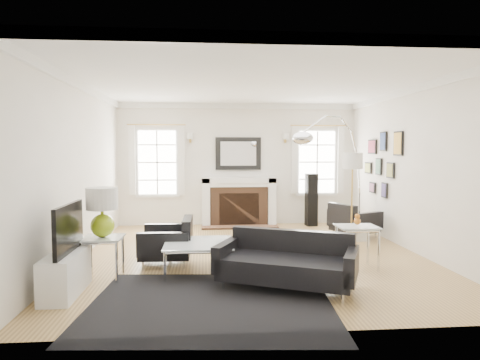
{
  "coord_description": "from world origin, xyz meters",
  "views": [
    {
      "loc": [
        -0.78,
        -6.89,
        1.73
      ],
      "look_at": [
        -0.18,
        0.3,
        1.22
      ],
      "focal_mm": 32.0,
      "sensor_mm": 36.0,
      "label": 1
    }
  ],
  "objects": [
    {
      "name": "sofa",
      "position": [
        0.25,
        -1.64,
        0.31
      ],
      "size": [
        1.88,
        1.4,
        0.56
      ],
      "color": "black",
      "rests_on": "floor"
    },
    {
      "name": "coffee_table",
      "position": [
        -0.87,
        -0.89,
        0.39
      ],
      "size": [
        0.95,
        0.95,
        0.42
      ],
      "color": "silver",
      "rests_on": "floor"
    },
    {
      "name": "right_wall",
      "position": [
        2.75,
        0.0,
        1.4
      ],
      "size": [
        0.04,
        6.0,
        2.8
      ],
      "primitive_type": "cube",
      "color": "white",
      "rests_on": "floor"
    },
    {
      "name": "ceiling",
      "position": [
        0.0,
        0.0,
        2.8
      ],
      "size": [
        5.5,
        6.0,
        0.02
      ],
      "primitive_type": "cube",
      "color": "white",
      "rests_on": "back_wall"
    },
    {
      "name": "window_left",
      "position": [
        -1.85,
        2.95,
        1.46
      ],
      "size": [
        1.24,
        0.15,
        1.62
      ],
      "color": "white",
      "rests_on": "back_wall"
    },
    {
      "name": "armchair_left",
      "position": [
        -1.32,
        -0.39,
        0.32
      ],
      "size": [
        0.79,
        0.87,
        0.58
      ],
      "color": "black",
      "rests_on": "floor"
    },
    {
      "name": "stick_floor_lamp",
      "position": [
        1.74,
        0.23,
        1.46
      ],
      "size": [
        0.34,
        0.34,
        1.69
      ],
      "color": "gold",
      "rests_on": "floor"
    },
    {
      "name": "nesting_table",
      "position": [
        1.42,
        -0.91,
        0.51
      ],
      "size": [
        0.57,
        0.48,
        0.63
      ],
      "color": "silver",
      "rests_on": "floor"
    },
    {
      "name": "fireplace",
      "position": [
        0.0,
        2.79,
        0.54
      ],
      "size": [
        1.7,
        0.69,
        1.11
      ],
      "color": "white",
      "rests_on": "floor"
    },
    {
      "name": "tv_unit",
      "position": [
        -2.44,
        -1.7,
        0.33
      ],
      "size": [
        0.35,
        1.0,
        1.09
      ],
      "color": "white",
      "rests_on": "floor"
    },
    {
      "name": "mantel_mirror",
      "position": [
        0.0,
        2.95,
        1.65
      ],
      "size": [
        1.05,
        0.07,
        0.75
      ],
      "color": "black",
      "rests_on": "back_wall"
    },
    {
      "name": "front_wall",
      "position": [
        0.0,
        -3.0,
        1.4
      ],
      "size": [
        5.5,
        0.04,
        2.8
      ],
      "primitive_type": "cube",
      "color": "white",
      "rests_on": "floor"
    },
    {
      "name": "gourd_lamp",
      "position": [
        -2.14,
        -1.1,
        0.95
      ],
      "size": [
        0.42,
        0.42,
        0.67
      ],
      "color": "#99B817",
      "rests_on": "side_table_left"
    },
    {
      "name": "floor",
      "position": [
        0.0,
        0.0,
        0.0
      ],
      "size": [
        6.0,
        6.0,
        0.0
      ],
      "primitive_type": "plane",
      "color": "olive",
      "rests_on": "ground"
    },
    {
      "name": "window_right",
      "position": [
        1.85,
        2.95,
        1.46
      ],
      "size": [
        1.24,
        0.15,
        1.62
      ],
      "color": "white",
      "rests_on": "back_wall"
    },
    {
      "name": "left_wall",
      "position": [
        -2.75,
        0.0,
        1.4
      ],
      "size": [
        0.04,
        6.0,
        2.8
      ],
      "primitive_type": "cube",
      "color": "white",
      "rests_on": "floor"
    },
    {
      "name": "arc_floor_lamp",
      "position": [
        1.49,
        0.47,
        1.31
      ],
      "size": [
        1.71,
        1.59,
        2.43
      ],
      "color": "silver",
      "rests_on": "floor"
    },
    {
      "name": "crown_molding",
      "position": [
        0.0,
        0.0,
        2.74
      ],
      "size": [
        5.5,
        6.0,
        0.12
      ],
      "primitive_type": "cube",
      "color": "white",
      "rests_on": "back_wall"
    },
    {
      "name": "side_table_left",
      "position": [
        -2.14,
        -1.1,
        0.46
      ],
      "size": [
        0.52,
        0.52,
        0.57
      ],
      "color": "silver",
      "rests_on": "floor"
    },
    {
      "name": "area_rug",
      "position": [
        -0.72,
        -2.19,
        0.01
      ],
      "size": [
        2.87,
        2.46,
        0.01
      ],
      "primitive_type": "cube",
      "rotation": [
        0.0,
        0.0,
        -0.08
      ],
      "color": "black",
      "rests_on": "floor"
    },
    {
      "name": "armchair_right",
      "position": [
        2.15,
        1.32,
        0.31
      ],
      "size": [
        1.0,
        1.05,
        0.56
      ],
      "color": "black",
      "rests_on": "floor"
    },
    {
      "name": "speaker_tower",
      "position": [
        1.65,
        2.65,
        0.6
      ],
      "size": [
        0.26,
        0.26,
        1.19
      ],
      "primitive_type": "cube",
      "rotation": [
        0.0,
        0.0,
        0.09
      ],
      "color": "black",
      "rests_on": "floor"
    },
    {
      "name": "gallery_wall",
      "position": [
        2.72,
        1.3,
        1.53
      ],
      "size": [
        0.04,
        1.73,
        1.29
      ],
      "color": "black",
      "rests_on": "right_wall"
    },
    {
      "name": "back_wall",
      "position": [
        0.0,
        3.0,
        1.4
      ],
      "size": [
        5.5,
        0.04,
        2.8
      ],
      "primitive_type": "cube",
      "color": "white",
      "rests_on": "floor"
    },
    {
      "name": "orange_vase",
      "position": [
        1.42,
        -0.91,
        0.72
      ],
      "size": [
        0.1,
        0.1,
        0.16
      ],
      "color": "#C66A19",
      "rests_on": "nesting_table"
    }
  ]
}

